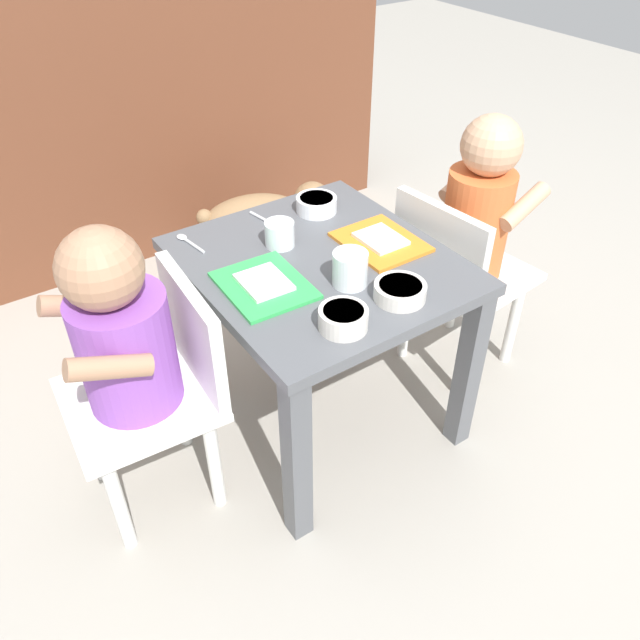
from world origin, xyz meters
name	(u,v)px	position (x,y,z in m)	size (l,w,h in m)	color
ground_plane	(320,412)	(0.00, 0.00, 0.00)	(7.00, 7.00, 0.00)	#9E998E
kitchen_cabinet_back	(128,105)	(0.00, 1.08, 0.47)	(1.73, 0.32, 0.93)	brown
dining_table	(320,293)	(0.00, 0.00, 0.37)	(0.51, 0.56, 0.45)	#515459
seated_child_left	(130,344)	(-0.42, 0.01, 0.42)	(0.30, 0.30, 0.66)	silver
seated_child_right	(473,224)	(0.42, -0.03, 0.42)	(0.31, 0.31, 0.68)	silver
dog	(265,218)	(0.23, 0.64, 0.19)	(0.43, 0.25, 0.29)	olive
food_tray_left	(264,285)	(-0.15, -0.02, 0.46)	(0.16, 0.20, 0.02)	green
food_tray_right	(381,241)	(0.15, -0.02, 0.46)	(0.15, 0.18, 0.02)	orange
water_cup_left	(280,235)	(-0.04, 0.10, 0.48)	(0.06, 0.06, 0.06)	white
water_cup_right	(349,271)	(0.00, -0.10, 0.48)	(0.07, 0.07, 0.07)	white
cereal_bowl_right_side	(400,291)	(0.05, -0.20, 0.47)	(0.10, 0.10, 0.03)	silver
cereal_bowl_left_side	(316,204)	(0.11, 0.18, 0.47)	(0.09, 0.09, 0.04)	white
veggie_bowl_near	(343,318)	(-0.09, -0.21, 0.47)	(0.09, 0.09, 0.04)	silver
spoon_by_left_tray	(188,241)	(-0.20, 0.22, 0.46)	(0.03, 0.10, 0.01)	silver
spoon_by_right_tray	(268,221)	(-0.01, 0.20, 0.46)	(0.03, 0.10, 0.01)	silver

